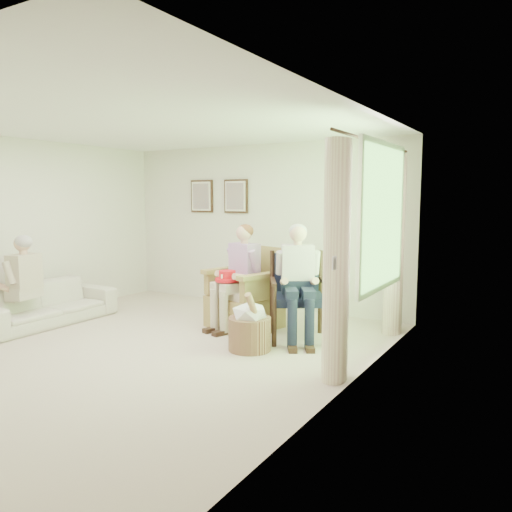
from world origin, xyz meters
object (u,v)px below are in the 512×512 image
Objects in this scene: red_hat at (227,277)px; hatbox at (250,326)px; person_wicker at (240,269)px; person_sofa at (19,278)px; wood_armchair at (302,293)px; person_dark at (296,274)px; wicker_armchair at (246,301)px; sofa at (45,304)px.

red_hat reaches higher than hatbox.
person_sofa is at bearing -131.06° from person_wicker.
red_hat is 0.44× the size of hatbox.
person_dark is (0.00, -0.17, 0.26)m from wood_armchair.
hatbox is (0.62, -0.89, -0.06)m from wicker_armchair.
wicker_armchair is 0.77× the size of person_dark.
person_dark reaches higher than person_wicker.
wicker_armchair is 3.43× the size of red_hat.
wood_armchair is at bearing 12.91° from red_hat.
hatbox reaches higher than sofa.
person_wicker is 1.10m from hatbox.
person_dark reaches higher than person_sofa.
person_dark is 4.43× the size of red_hat.
wicker_armchair is 0.94m from wood_armchair.
person_wicker is at bearing 111.46° from person_sofa.
wicker_armchair reaches higher than wood_armchair.
person_wicker is 0.98× the size of person_dark.
person_dark is (3.36, 1.06, 0.55)m from sofa.
person_dark reaches higher than hatbox.
person_sofa reaches higher than wood_armchair.
person_wicker reaches higher than hatbox.
wicker_armchair is 1.04× the size of wood_armchair.
person_sofa is at bearing -128.73° from wicker_armchair.
hatbox is at bearing -141.90° from wood_armchair.
person_dark reaches higher than wood_armchair.
sofa is 2.79m from person_wicker.
red_hat is at bearing 161.06° from wood_armchair.
person_dark is 0.87m from hatbox.
wood_armchair is at bearing 18.48° from person_wicker.
person_sofa is at bearing 171.04° from person_dark.
person_sofa is 1.71× the size of hatbox.
wood_armchair is 0.54× the size of sofa.
person_sofa reaches higher than sofa.
hatbox is at bearing -38.80° from wicker_armchair.
person_wicker is 2.92m from person_sofa.
wicker_armchair is at bearing 106.54° from person_wicker.
person_sofa is at bearing 173.50° from wood_armchair.
red_hat is (-0.07, -0.19, -0.09)m from person_wicker.
hatbox is (0.62, -0.75, -0.53)m from person_wicker.
hatbox is (-0.28, -0.78, -0.29)m from wood_armchair.
person_wicker reaches higher than wood_armchair.
wood_armchair is 0.93m from person_wicker.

